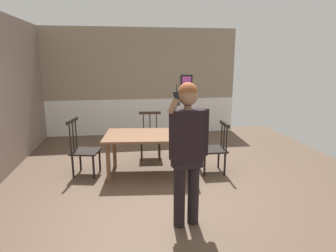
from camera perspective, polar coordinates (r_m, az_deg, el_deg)
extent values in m
plane|color=brown|center=(4.81, -2.67, -11.76)|extent=(7.75, 7.75, 0.00)
cube|color=gray|center=(7.88, -5.49, 12.19)|extent=(5.20, 0.12, 1.88)
cube|color=white|center=(8.04, -5.28, 1.98)|extent=(5.20, 0.14, 0.97)
cube|color=white|center=(7.93, -5.34, 5.38)|extent=(5.20, 0.05, 0.06)
cube|color=black|center=(8.00, 3.71, 8.52)|extent=(0.32, 0.03, 0.45)
cube|color=#D24FC0|center=(7.98, 3.73, 8.51)|extent=(0.24, 0.01, 0.37)
cube|color=brown|center=(5.09, -3.70, -1.86)|extent=(1.65, 1.11, 0.04)
cylinder|color=brown|center=(4.90, -11.79, -7.20)|extent=(0.07, 0.07, 0.69)
cylinder|color=brown|center=(4.87, 4.42, -7.06)|extent=(0.07, 0.07, 0.69)
cylinder|color=brown|center=(5.60, -10.62, -4.54)|extent=(0.07, 0.07, 0.69)
cylinder|color=brown|center=(5.58, 3.47, -4.41)|extent=(0.07, 0.07, 0.69)
cube|color=black|center=(5.31, -16.03, -4.89)|extent=(0.54, 0.54, 0.03)
cube|color=black|center=(5.24, -18.56, 1.03)|extent=(0.13, 0.46, 0.06)
cylinder|color=black|center=(5.42, -17.84, -1.32)|extent=(0.02, 0.02, 0.57)
cylinder|color=black|center=(5.30, -18.36, -1.68)|extent=(0.02, 0.02, 0.57)
cylinder|color=black|center=(5.18, -18.91, -2.06)|extent=(0.02, 0.02, 0.57)
cylinder|color=black|center=(5.49, -13.44, -6.59)|extent=(0.04, 0.04, 0.42)
cylinder|color=black|center=(5.16, -14.60, -7.94)|extent=(0.04, 0.04, 0.42)
cylinder|color=black|center=(5.60, -17.06, -6.41)|extent=(0.04, 0.04, 0.42)
cylinder|color=black|center=(5.28, -18.42, -7.70)|extent=(0.04, 0.04, 0.42)
cube|color=#2D2319|center=(5.95, -3.55, -2.27)|extent=(0.49, 0.49, 0.03)
cube|color=#2D2319|center=(6.05, -3.64, 2.65)|extent=(0.46, 0.07, 0.06)
cylinder|color=#2D2319|center=(6.10, -2.32, 0.65)|extent=(0.02, 0.02, 0.50)
cylinder|color=#2D2319|center=(6.10, -3.61, 0.63)|extent=(0.02, 0.02, 0.50)
cylinder|color=#2D2319|center=(6.10, -4.91, 0.61)|extent=(0.02, 0.02, 0.50)
cylinder|color=#2D2319|center=(5.85, -1.67, -4.90)|extent=(0.04, 0.04, 0.43)
cylinder|color=#2D2319|center=(5.84, -5.30, -4.97)|extent=(0.04, 0.04, 0.43)
cylinder|color=#2D2319|center=(6.20, -1.84, -3.86)|extent=(0.04, 0.04, 0.43)
cylinder|color=#2D2319|center=(6.20, -5.25, -3.92)|extent=(0.04, 0.04, 0.43)
cube|color=black|center=(5.27, 8.81, -4.63)|extent=(0.47, 0.47, 0.03)
cube|color=black|center=(5.21, 11.21, 0.40)|extent=(0.05, 0.46, 0.06)
cylinder|color=black|center=(5.13, 11.60, -2.23)|extent=(0.02, 0.02, 0.48)
cylinder|color=black|center=(5.26, 11.11, -1.84)|extent=(0.02, 0.02, 0.48)
cylinder|color=black|center=(5.39, 10.65, -1.47)|extent=(0.02, 0.02, 0.48)
cylinder|color=black|center=(5.13, 7.30, -7.73)|extent=(0.04, 0.04, 0.42)
cylinder|color=black|center=(5.46, 6.32, -6.38)|extent=(0.04, 0.04, 0.42)
cylinder|color=black|center=(5.23, 11.25, -7.46)|extent=(0.04, 0.04, 0.42)
cylinder|color=black|center=(5.56, 10.04, -6.16)|extent=(0.04, 0.04, 0.42)
cylinder|color=black|center=(3.66, 5.07, -12.81)|extent=(0.14, 0.14, 0.85)
cylinder|color=black|center=(3.58, 2.27, -13.36)|extent=(0.14, 0.14, 0.85)
cube|color=black|center=(3.46, 3.78, -7.17)|extent=(0.38, 0.27, 0.12)
cube|color=black|center=(3.36, 3.86, -1.85)|extent=(0.42, 0.30, 0.60)
cylinder|color=black|center=(3.46, 7.38, -1.22)|extent=(0.09, 0.09, 0.57)
cylinder|color=#936B4C|center=(3.20, 1.10, 4.06)|extent=(0.16, 0.11, 0.19)
cylinder|color=#936B4C|center=(3.29, 3.95, 3.66)|extent=(0.09, 0.09, 0.05)
sphere|color=#936B4C|center=(3.27, 3.99, 6.09)|extent=(0.23, 0.23, 0.23)
sphere|color=brown|center=(3.27, 4.00, 6.79)|extent=(0.22, 0.22, 0.22)
cube|color=black|center=(3.18, 1.70, 5.50)|extent=(0.08, 0.05, 0.17)
cylinder|color=black|center=(3.17, 1.72, 7.65)|extent=(0.01, 0.01, 0.08)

